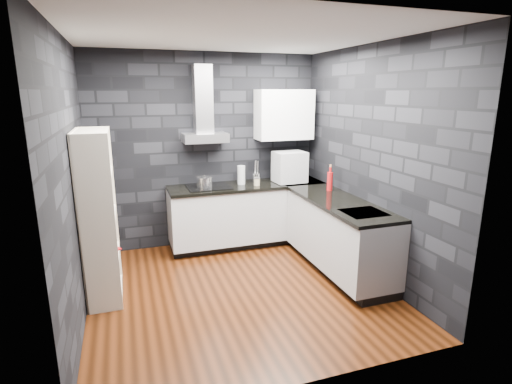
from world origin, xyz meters
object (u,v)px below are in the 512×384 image
pot (204,182)px  storage_jar (257,182)px  fruit_bowl (98,215)px  red_bottle (330,181)px  utensil_crock (256,178)px  appliance_garage (290,167)px  bookshelf (99,216)px  glass_vase (241,175)px

pot → storage_jar: (0.72, -0.10, -0.02)m
fruit_bowl → pot: bearing=37.1°
storage_jar → fruit_bowl: 2.22m
pot → storage_jar: size_ratio=2.11×
fruit_bowl → red_bottle: bearing=6.2°
utensil_crock → appliance_garage: (0.46, -0.13, 0.16)m
storage_jar → utensil_crock: 0.18m
bookshelf → red_bottle: bearing=22.1°
glass_vase → red_bottle: 1.24m
pot → storage_jar: pot is taller
storage_jar → appliance_garage: (0.51, 0.04, 0.18)m
red_bottle → appliance_garage: bearing=116.2°
glass_vase → appliance_garage: size_ratio=0.61×
pot → storage_jar: bearing=-7.8°
glass_vase → storage_jar: size_ratio=2.67×
pot → utensil_crock: 0.77m
storage_jar → utensil_crock: bearing=75.0°
bookshelf → fruit_bowl: size_ratio=7.97×
appliance_garage → glass_vase: bearing=168.4°
glass_vase → bookshelf: size_ratio=0.15×
storage_jar → appliance_garage: appliance_garage is taller
glass_vase → fruit_bowl: (-1.85, -1.04, -0.09)m
storage_jar → red_bottle: (0.82, -0.59, 0.07)m
utensil_crock → red_bottle: 1.08m
storage_jar → red_bottle: size_ratio=0.40×
glass_vase → appliance_garage: appliance_garage is taller
fruit_bowl → appliance_garage: bearing=20.2°
red_bottle → bookshelf: size_ratio=0.14×
red_bottle → bookshelf: 2.86m
utensil_crock → fruit_bowl: utensil_crock is taller
pot → red_bottle: 1.68m
red_bottle → glass_vase: bearing=143.8°
appliance_garage → fruit_bowl: size_ratio=1.92×
glass_vase → storage_jar: (0.18, -0.15, -0.08)m
fruit_bowl → utensil_crock: bearing=27.2°
storage_jar → bookshelf: bearing=-158.1°
utensil_crock → red_bottle: bearing=-44.6°
red_bottle → fruit_bowl: (-2.84, -0.31, -0.09)m
pot → red_bottle: size_ratio=0.85×
storage_jar → appliance_garage: 0.54m
pot → bookshelf: 1.60m
utensil_crock → bookshelf: size_ratio=0.08×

